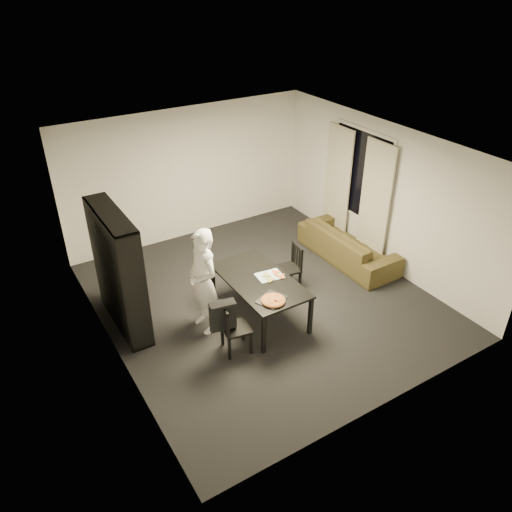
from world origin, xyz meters
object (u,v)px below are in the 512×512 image
chair_right (292,264)px  baking_tray (272,300)px  dining_table (259,282)px  chair_left (231,325)px  bookshelf (119,271)px  sofa (348,245)px  person (203,282)px  pepperoni_pizza (273,300)px

chair_right → baking_tray: chair_right is taller
dining_table → chair_left: size_ratio=2.01×
bookshelf → chair_right: bearing=-11.3°
chair_right → sofa: chair_right is taller
bookshelf → sofa: bearing=-4.5°
chair_right → baking_tray: size_ratio=2.04×
person → pepperoni_pizza: 1.06m
chair_left → person: (-0.07, 0.68, 0.37)m
bookshelf → person: bearing=-37.1°
baking_tray → person: bearing=135.0°
person → pepperoni_pizza: person is taller
chair_left → person: person is taller
bookshelf → dining_table: bearing=-26.6°
chair_left → bookshelf: bearing=47.2°
dining_table → baking_tray: size_ratio=4.12×
person → sofa: size_ratio=0.80×
baking_tray → sofa: (2.47, 1.16, -0.39)m
dining_table → baking_tray: (-0.14, -0.55, 0.07)m
chair_left → chair_right: bearing=-51.7°
chair_left → baking_tray: size_ratio=2.05×
chair_left → baking_tray: (0.65, -0.05, 0.23)m
pepperoni_pizza → person: bearing=132.8°
chair_right → pepperoni_pizza: bearing=-37.7°
bookshelf → chair_right: size_ratio=2.33×
chair_left → baking_tray: 0.69m
sofa → bookshelf: bearing=85.5°
chair_right → pepperoni_pizza: 1.45m
person → baking_tray: 1.03m
bookshelf → baking_tray: size_ratio=4.75×
pepperoni_pizza → baking_tray: bearing=83.1°
sofa → chair_right: bearing=98.6°
bookshelf → chair_left: bearing=-53.2°
bookshelf → pepperoni_pizza: 2.32m
chair_left → sofa: (3.12, 1.11, -0.16)m
bookshelf → person: (1.01, -0.76, -0.11)m
pepperoni_pizza → bookshelf: bearing=138.3°
chair_right → dining_table: bearing=-57.9°
baking_tray → bookshelf: bearing=139.4°
bookshelf → sofa: bookshelf is taller
chair_left → baking_tray: bearing=-83.7°
dining_table → person: bearing=168.5°
dining_table → chair_left: (-0.79, -0.50, -0.16)m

